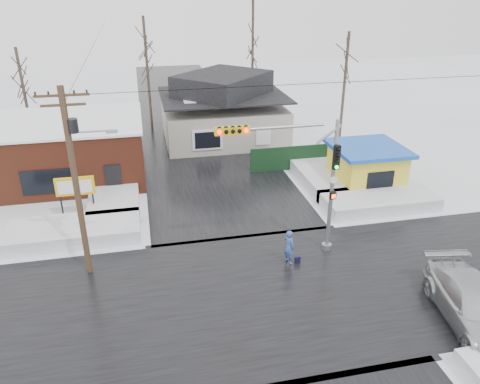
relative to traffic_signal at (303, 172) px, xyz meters
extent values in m
plane|color=white|center=(-2.43, -2.97, -4.54)|extent=(120.00, 120.00, 0.00)
cube|color=black|center=(-2.43, -2.97, -4.53)|extent=(10.00, 120.00, 0.02)
cube|color=black|center=(-2.43, -2.97, -4.53)|extent=(120.00, 10.00, 0.02)
cube|color=white|center=(-11.43, 4.03, -4.14)|extent=(7.00, 3.00, 0.80)
cube|color=white|center=(6.57, 4.03, -4.14)|extent=(7.00, 3.00, 0.80)
cube|color=white|center=(-9.43, 9.03, -4.14)|extent=(3.00, 8.00, 0.80)
cube|color=white|center=(4.57, 9.03, -4.14)|extent=(3.00, 8.00, 0.80)
cylinder|color=gray|center=(1.57, 0.03, -1.04)|extent=(0.20, 0.20, 7.00)
cylinder|color=gray|center=(1.57, 0.03, -4.39)|extent=(0.50, 0.50, 0.30)
cylinder|color=gray|center=(-1.43, 0.03, 2.26)|extent=(4.60, 0.14, 0.14)
cube|color=gold|center=(-3.43, 0.03, 2.26)|extent=(1.60, 0.28, 0.35)
sphere|color=#FF0C0C|center=(-4.03, -0.13, 2.26)|extent=(0.20, 0.20, 0.20)
sphere|color=#FF0C0C|center=(-2.83, -0.13, 2.26)|extent=(0.20, 0.20, 0.20)
cube|color=black|center=(1.57, -0.17, 0.66)|extent=(0.30, 0.22, 1.20)
sphere|color=#0CE533|center=(1.57, -0.31, 0.21)|extent=(0.18, 0.18, 0.18)
cube|color=black|center=(1.57, -0.17, -1.34)|extent=(0.30, 0.20, 0.35)
cylinder|color=#382619|center=(-10.43, 0.53, -0.04)|extent=(0.28, 0.28, 9.00)
cube|color=#382619|center=(-10.43, 0.53, 4.06)|extent=(2.20, 0.10, 0.10)
cube|color=#382619|center=(-10.43, 0.53, 3.66)|extent=(1.80, 0.10, 0.10)
cylinder|color=black|center=(-10.18, 0.53, 2.76)|extent=(0.44, 0.44, 0.60)
cylinder|color=gray|center=(-9.53, 0.53, 2.46)|extent=(1.80, 0.08, 0.08)
cube|color=gray|center=(-8.63, 0.53, 2.41)|extent=(0.50, 0.22, 0.12)
cube|color=maroon|center=(-13.43, 13.03, -2.54)|extent=(12.00, 8.00, 4.00)
cube|color=white|center=(-13.43, 13.03, -0.49)|extent=(12.20, 8.20, 0.15)
cube|color=black|center=(-13.43, 9.01, -3.14)|extent=(3.00, 0.08, 1.60)
cube|color=black|center=(-9.43, 9.01, -3.44)|extent=(1.00, 0.08, 2.20)
cylinder|color=black|center=(-12.33, 6.53, -3.64)|extent=(0.10, 0.10, 1.80)
cylinder|color=black|center=(-10.53, 6.53, -3.64)|extent=(0.10, 0.10, 1.80)
cube|color=gold|center=(-11.43, 6.53, -2.54)|extent=(2.20, 0.18, 1.10)
cube|color=white|center=(-11.43, 6.42, -2.54)|extent=(1.90, 0.02, 0.80)
cube|color=#ADA89C|center=(-0.43, 19.03, -3.04)|extent=(10.00, 8.00, 3.00)
cube|color=black|center=(-0.43, 19.03, -0.64)|extent=(10.40, 8.40, 0.12)
pyramid|color=black|center=(-0.43, 19.03, 0.32)|extent=(9.00, 7.00, 1.80)
cube|color=maroon|center=(2.77, 20.03, 0.36)|extent=(0.70, 0.70, 1.40)
cube|color=white|center=(-2.43, 14.98, -3.14)|extent=(2.40, 0.12, 1.60)
cube|color=yellow|center=(7.07, 7.03, -3.24)|extent=(4.00, 4.00, 2.60)
cube|color=#1727AE|center=(7.07, 7.03, -1.79)|extent=(4.60, 4.60, 0.25)
cube|color=black|center=(7.07, 5.00, -3.24)|extent=(1.80, 0.06, 1.20)
cube|color=black|center=(4.07, 11.03, -3.64)|extent=(8.00, 0.12, 1.80)
cylinder|color=#332821|center=(-6.43, 23.03, 0.46)|extent=(0.24, 0.24, 10.00)
cylinder|color=#332821|center=(3.57, 25.03, 1.46)|extent=(0.24, 0.24, 12.00)
cylinder|color=#332821|center=(9.57, 17.03, -0.04)|extent=(0.24, 0.24, 9.00)
cylinder|color=#332821|center=(-16.43, 21.03, -0.54)|extent=(0.24, 0.24, 8.00)
imported|color=#38519D|center=(-0.78, -0.78, -3.63)|extent=(0.65, 0.77, 1.81)
imported|color=silver|center=(5.22, -6.61, -3.68)|extent=(3.40, 6.25, 1.72)
cube|color=black|center=(-0.37, -0.95, -4.36)|extent=(0.29, 0.15, 0.35)
camera|label=1|loc=(-7.33, -19.54, 8.50)|focal=35.00mm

